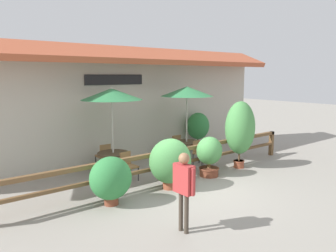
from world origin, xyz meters
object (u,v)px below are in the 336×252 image
(dining_table_middle, at_px, (186,145))
(potted_plant_broad_leaf, at_px, (198,126))
(chair_middle_streetside, at_px, (199,152))
(chair_middle_wallside, at_px, (175,144))
(chair_near_streetside, at_px, (128,165))
(potted_plant_corner_fern, at_px, (111,179))
(dining_table_near, at_px, (113,157))
(potted_plant_small_flowering, at_px, (209,154))
(patio_umbrella_near, at_px, (112,94))
(potted_plant_entrance_palm, at_px, (170,162))
(patio_umbrella_middle, at_px, (187,92))
(pedestrian, at_px, (184,182))
(potted_plant_tall_tropical, at_px, (240,128))
(chair_near_wallside, at_px, (104,155))

(dining_table_middle, height_order, potted_plant_broad_leaf, potted_plant_broad_leaf)
(chair_middle_streetside, distance_m, chair_middle_wallside, 1.48)
(chair_near_streetside, relative_size, potted_plant_corner_fern, 0.71)
(dining_table_near, height_order, potted_plant_small_flowering, potted_plant_small_flowering)
(patio_umbrella_near, distance_m, potted_plant_entrance_palm, 2.86)
(patio_umbrella_middle, height_order, potted_plant_broad_leaf, patio_umbrella_middle)
(patio_umbrella_middle, height_order, pedestrian, patio_umbrella_middle)
(chair_near_streetside, relative_size, potted_plant_tall_tropical, 0.37)
(potted_plant_broad_leaf, bearing_deg, potted_plant_small_flowering, -128.02)
(potted_plant_entrance_palm, distance_m, potted_plant_broad_leaf, 4.99)
(chair_near_wallside, bearing_deg, pedestrian, 80.92)
(potted_plant_corner_fern, relative_size, potted_plant_broad_leaf, 0.76)
(potted_plant_entrance_palm, height_order, potted_plant_broad_leaf, potted_plant_broad_leaf)
(patio_umbrella_near, height_order, dining_table_near, patio_umbrella_near)
(dining_table_middle, distance_m, pedestrian, 5.68)
(chair_near_streetside, height_order, potted_plant_small_flowering, potted_plant_small_flowering)
(chair_middle_wallside, distance_m, potted_plant_small_flowering, 2.73)
(potted_plant_tall_tropical, relative_size, potted_plant_broad_leaf, 1.44)
(dining_table_near, bearing_deg, potted_plant_broad_leaf, 11.18)
(potted_plant_small_flowering, bearing_deg, potted_plant_tall_tropical, 0.90)
(potted_plant_small_flowering, relative_size, potted_plant_entrance_palm, 0.89)
(dining_table_near, xyz_separation_m, chair_near_streetside, (0.06, -0.79, -0.10))
(patio_umbrella_near, relative_size, chair_near_streetside, 3.24)
(patio_umbrella_near, distance_m, pedestrian, 4.66)
(potted_plant_small_flowering, xyz_separation_m, potted_plant_broad_leaf, (2.28, 2.91, 0.29))
(dining_table_near, relative_size, dining_table_middle, 1.00)
(potted_plant_corner_fern, bearing_deg, patio_umbrella_middle, 25.36)
(potted_plant_corner_fern, bearing_deg, dining_table_middle, 25.36)
(dining_table_middle, distance_m, chair_middle_streetside, 0.75)
(chair_near_wallside, relative_size, potted_plant_corner_fern, 0.71)
(chair_near_wallside, relative_size, pedestrian, 0.52)
(patio_umbrella_middle, xyz_separation_m, potted_plant_entrance_palm, (-2.38, -2.00, -1.80))
(potted_plant_entrance_palm, bearing_deg, chair_middle_streetside, 28.51)
(patio_umbrella_near, distance_m, potted_plant_small_flowering, 3.57)
(chair_near_streetside, relative_size, chair_middle_streetside, 1.00)
(potted_plant_corner_fern, bearing_deg, chair_near_wallside, 65.63)
(dining_table_near, xyz_separation_m, chair_middle_streetside, (2.94, -0.87, -0.10))
(chair_middle_wallside, xyz_separation_m, potted_plant_tall_tropical, (0.74, -2.59, 0.89))
(potted_plant_small_flowering, distance_m, pedestrian, 3.88)
(potted_plant_tall_tropical, height_order, potted_plant_broad_leaf, potted_plant_tall_tropical)
(chair_middle_wallside, relative_size, potted_plant_broad_leaf, 0.54)
(chair_near_streetside, bearing_deg, potted_plant_tall_tropical, -24.73)
(patio_umbrella_near, height_order, patio_umbrella_middle, same)
(potted_plant_entrance_palm, bearing_deg, potted_plant_small_flowering, 4.33)
(chair_middle_streetside, distance_m, potted_plant_tall_tropical, 1.65)
(potted_plant_small_flowering, bearing_deg, potted_plant_entrance_palm, -175.67)
(dining_table_near, bearing_deg, potted_plant_corner_fern, -120.35)
(dining_table_near, relative_size, potted_plant_broad_leaf, 0.64)
(chair_near_streetside, distance_m, patio_umbrella_middle, 3.66)
(chair_middle_streetside, relative_size, potted_plant_entrance_palm, 0.61)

